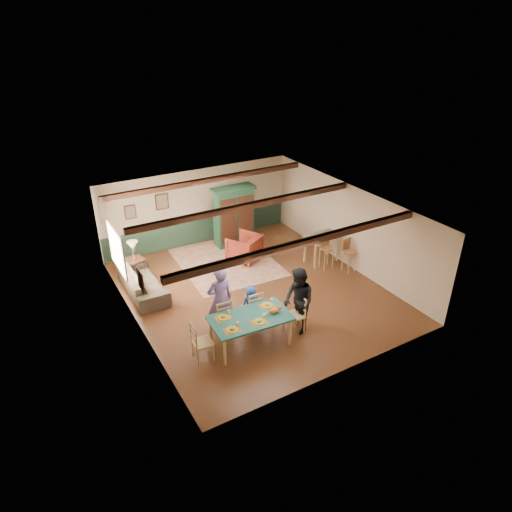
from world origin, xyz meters
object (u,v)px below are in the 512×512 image
person_woman (299,301)px  sofa (143,282)px  dining_chair_end_left (203,342)px  bar_stool_left (327,252)px  dining_chair_end_right (294,314)px  counter_table (322,248)px  end_table (136,268)px  bar_stool_right (349,256)px  cat (274,310)px  armoire (234,216)px  dining_chair_far_left (222,315)px  person_man (220,300)px  table_lamp (133,250)px  dining_table (250,331)px  dining_chair_far_right (252,307)px  armchair (245,248)px  person_child (251,304)px

person_woman → sofa: (-2.91, 3.81, -0.55)m
dining_chair_end_left → bar_stool_left: bearing=-64.4°
dining_chair_end_right → sofa: bearing=-139.7°
counter_table → dining_chair_end_left: bearing=-154.9°
end_table → bar_stool_right: bar_stool_right is taller
bar_stool_left → cat: bearing=-140.6°
dining_chair_end_right → end_table: size_ratio=1.59×
dining_chair_end_right → counter_table: (2.96, 2.72, -0.04)m
person_woman → armoire: 5.48m
dining_chair_far_left → person_woman: bearing=156.4°
person_man → armoire: size_ratio=0.88×
sofa → table_lamp: (0.08, 0.98, 0.60)m
dining_table → dining_chair_far_right: 0.90m
armchair → bar_stool_left: (2.01, -1.84, 0.14)m
dining_chair_end_right → cat: (-0.66, -0.06, 0.40)m
dining_table → bar_stool_left: 4.61m
dining_chair_far_left → armchair: dining_chair_far_left is taller
person_man → cat: size_ratio=4.79×
dining_chair_far_right → table_lamp: 4.43m
dining_table → armoire: bearing=66.4°
dining_table → dining_chair_far_right: dining_chair_far_right is taller
table_lamp → counter_table: (5.68, -2.06, -0.47)m
dining_table → table_lamp: table_lamp is taller
end_table → counter_table: counter_table is taller
person_child → cat: (0.10, -0.99, 0.37)m
cat → counter_table: cat is taller
dining_chair_far_right → bar_stool_right: (4.10, 0.94, 0.02)m
person_man → person_woman: person_man is taller
dining_chair_far_left → person_woman: (1.73, -0.90, 0.38)m
dining_chair_end_left → end_table: dining_chair_end_left is taller
person_woman → cat: person_woman is taller
person_man → table_lamp: 3.96m
cat → counter_table: size_ratio=0.34×
armchair → table_lamp: (-3.52, 0.67, 0.50)m
end_table → bar_stool_left: bearing=-24.4°
dining_chair_end_left → dining_chair_end_right: bearing=-90.0°
dining_chair_far_right → dining_chair_end_right: size_ratio=1.00×
dining_chair_far_left → bar_stool_left: bearing=-158.8°
armoire → dining_chair_far_right: bearing=-110.9°
person_man → cat: person_man is taller
end_table → bar_stool_right: 6.77m
dining_chair_end_right → table_lamp: (-2.72, 4.79, 0.43)m
dining_chair_end_left → sofa: dining_chair_end_left is taller
counter_table → armoire: bearing=125.3°
armoire → dining_chair_far_left: bearing=-119.9°
dining_chair_end_left → bar_stool_left: (5.30, 2.10, 0.07)m
dining_chair_far_right → armoire: 4.94m
dining_chair_end_right → end_table: 5.51m
person_man → end_table: 4.01m
person_child → table_lamp: size_ratio=1.84×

